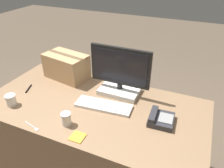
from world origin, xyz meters
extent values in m
plane|color=brown|center=(0.00, 0.00, 0.00)|extent=(12.00, 12.00, 0.00)
cube|color=#8C6B4C|center=(0.00, 0.00, 0.37)|extent=(1.80, 0.90, 0.75)
cube|color=white|center=(0.13, 0.26, 0.77)|extent=(0.34, 0.24, 0.04)
cylinder|color=black|center=(0.13, 0.26, 0.81)|extent=(0.04, 0.04, 0.05)
cube|color=black|center=(0.13, 0.26, 1.00)|extent=(0.52, 0.03, 0.33)
cube|color=black|center=(0.13, 0.24, 1.00)|extent=(0.47, 0.01, 0.28)
cube|color=silver|center=(0.09, 0.01, 0.76)|extent=(0.46, 0.19, 0.02)
cube|color=silver|center=(0.09, 0.01, 0.77)|extent=(0.43, 0.15, 0.01)
cube|color=#2D2D33|center=(0.55, 0.01, 0.77)|extent=(0.19, 0.20, 0.04)
cube|color=#2D2D33|center=(0.49, 0.01, 0.80)|extent=(0.06, 0.18, 0.03)
cube|color=gray|center=(0.58, 0.02, 0.79)|extent=(0.11, 0.12, 0.01)
cylinder|color=white|center=(-0.60, -0.26, 0.79)|extent=(0.08, 0.08, 0.08)
cylinder|color=white|center=(-0.60, -0.26, 0.83)|extent=(0.08, 0.08, 0.01)
cylinder|color=white|center=(-0.06, -0.28, 0.79)|extent=(0.07, 0.07, 0.09)
cylinder|color=white|center=(-0.06, -0.28, 0.84)|extent=(0.07, 0.07, 0.01)
cube|color=#B2B2B7|center=(-0.30, -0.40, 0.75)|extent=(0.12, 0.04, 0.00)
ellipsoid|color=#B2B2B7|center=(-0.23, -0.41, 0.75)|extent=(0.04, 0.03, 0.00)
cube|color=tan|center=(-0.45, 0.31, 0.86)|extent=(0.45, 0.31, 0.24)
cube|color=brown|center=(-0.45, 0.31, 0.99)|extent=(0.40, 0.11, 0.00)
cylinder|color=black|center=(-0.65, -0.02, 0.75)|extent=(0.06, 0.13, 0.01)
cube|color=gold|center=(0.08, -0.36, 0.75)|extent=(0.10, 0.10, 0.01)
camera|label=1|loc=(0.72, -1.25, 1.80)|focal=35.00mm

